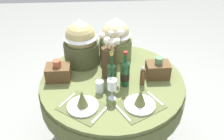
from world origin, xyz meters
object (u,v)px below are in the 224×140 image
woven_basket_side_left (58,72)px  flower_vase (110,58)px  gift_tub_back_left (81,40)px  wine_bottle_centre (112,77)px  woven_basket_side_right (158,69)px  pepper_mill (143,76)px  gift_tub_back_centre (116,36)px  place_setting_left (83,103)px  dining_table (112,91)px  place_setting_right (140,101)px  tumbler_near_right (100,87)px  wine_bottle_rear (125,73)px  wine_glass_left (112,85)px

woven_basket_side_left → flower_vase: bearing=2.6°
flower_vase → gift_tub_back_left: (-0.25, 0.23, 0.05)m
wine_bottle_centre → gift_tub_back_left: bearing=120.4°
gift_tub_back_left → woven_basket_side_right: size_ratio=2.24×
pepper_mill → gift_tub_back_centre: size_ratio=0.42×
wine_bottle_centre → place_setting_left: bearing=-139.6°
dining_table → place_setting_left: size_ratio=3.00×
place_setting_right → tumbler_near_right: (-0.30, 0.19, 0.01)m
wine_bottle_rear → gift_tub_back_left: (-0.37, 0.37, 0.11)m
wine_bottle_rear → gift_tub_back_centre: 0.48m
place_setting_left → tumbler_near_right: place_setting_left is taller
wine_bottle_centre → gift_tub_back_centre: (0.07, 0.54, 0.08)m
flower_vase → wine_glass_left: size_ratio=2.51×
wine_bottle_rear → woven_basket_side_left: wine_bottle_rear is taller
place_setting_right → tumbler_near_right: size_ratio=4.02×
woven_basket_side_left → woven_basket_side_right: woven_basket_side_right is taller
wine_bottle_centre → woven_basket_side_right: (0.42, 0.17, -0.06)m
gift_tub_back_centre → gift_tub_back_left: bearing=-163.1°
wine_glass_left → woven_basket_side_right: size_ratio=0.91×
wine_bottle_centre → place_setting_right: bearing=-45.1°
place_setting_left → gift_tub_back_centre: bearing=67.7°
pepper_mill → flower_vase: bearing=152.3°
flower_vase → wine_bottle_centre: 0.21m
flower_vase → wine_bottle_centre: (0.00, -0.21, -0.05)m
wine_bottle_centre → wine_bottle_rear: (0.12, 0.07, -0.01)m
dining_table → place_setting_right: (0.19, -0.35, 0.18)m
wine_bottle_centre → woven_basket_side_right: wine_bottle_centre is taller
woven_basket_side_left → woven_basket_side_right: bearing=-1.2°
pepper_mill → dining_table: bearing=162.8°
wine_bottle_centre → wine_glass_left: wine_bottle_centre is taller
woven_basket_side_right → tumbler_near_right: bearing=-160.4°
pepper_mill → woven_basket_side_left: (-0.72, 0.12, -0.01)m
dining_table → wine_glass_left: size_ratio=6.92×
place_setting_right → pepper_mill: bearing=77.3°
wine_glass_left → woven_basket_side_right: 0.50m
wine_bottle_centre → tumbler_near_right: bearing=-170.6°
wine_bottle_rear → woven_basket_side_right: wine_bottle_rear is taller
flower_vase → woven_basket_side_right: 0.44m
place_setting_left → gift_tub_back_left: bearing=92.3°
tumbler_near_right → woven_basket_side_right: size_ratio=0.52×
wine_glass_left → woven_basket_side_left: woven_basket_side_left is taller
dining_table → wine_glass_left: 0.37m
dining_table → place_setting_right: size_ratio=3.04×
place_setting_right → gift_tub_back_left: (-0.46, 0.65, 0.19)m
dining_table → tumbler_near_right: (-0.11, -0.16, 0.19)m
place_setting_right → wine_bottle_rear: bearing=108.1°
dining_table → wine_glass_left: wine_glass_left is taller
woven_basket_side_left → gift_tub_back_left: bearing=52.3°
gift_tub_back_left → wine_glass_left: bearing=-64.9°
gift_tub_back_centre → pepper_mill: bearing=-67.7°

